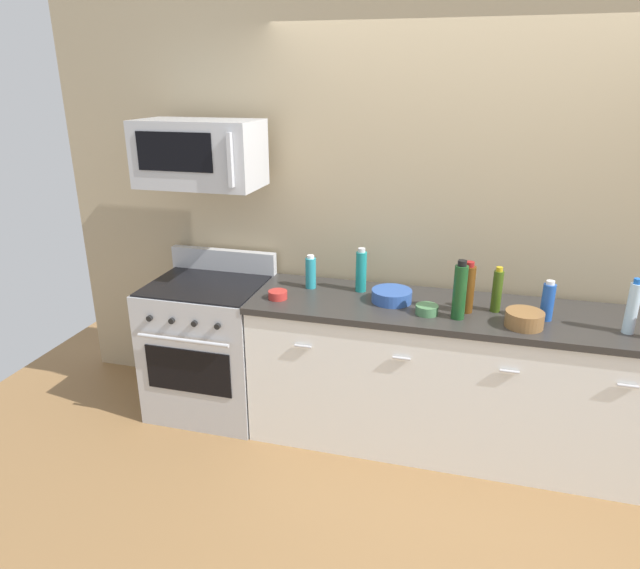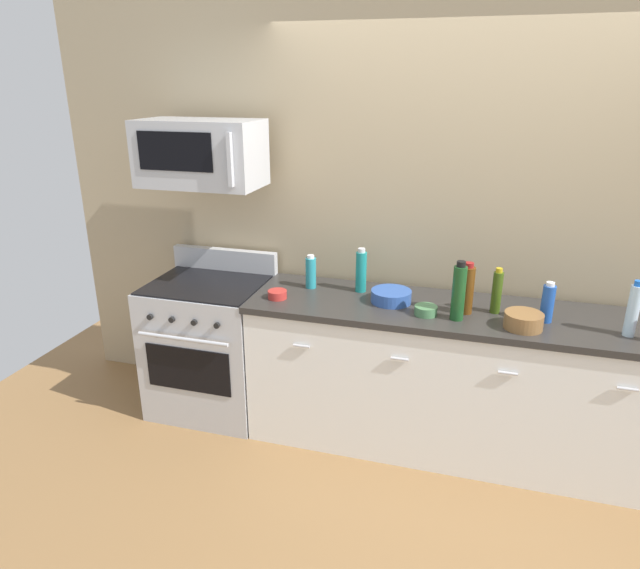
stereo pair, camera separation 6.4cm
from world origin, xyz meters
TOP-DOWN VIEW (x-y plane):
  - ground_plane at (0.00, 0.00)m, footprint 6.68×6.68m
  - back_wall at (0.00, 0.41)m, footprint 5.57×0.10m
  - counter_unit at (0.00, -0.00)m, footprint 2.48×0.66m
  - range_oven at (-1.62, 0.00)m, footprint 0.76×0.69m
  - microwave at (-1.62, 0.05)m, footprint 0.74×0.44m
  - bottle_wine_green at (-0.01, -0.14)m, footprint 0.07×0.07m
  - bottle_wine_amber at (0.03, -0.03)m, footprint 0.08×0.08m
  - bottle_olive_oil at (0.20, 0.02)m, footprint 0.06×0.06m
  - bottle_dish_soap at (-0.93, 0.12)m, footprint 0.07×0.07m
  - bottle_water_clear at (0.87, -0.10)m, footprint 0.06×0.06m
  - bottle_soda_blue at (0.47, -0.03)m, footprint 0.07×0.07m
  - bottle_sparkling_teal at (-0.61, 0.14)m, footprint 0.07×0.07m
  - bowl_green_glaze at (-0.18, -0.12)m, footprint 0.13×0.13m
  - bowl_blue_mixing at (-0.40, 0.01)m, footprint 0.24×0.24m
  - bowl_wooden_salad at (0.34, -0.16)m, footprint 0.20×0.20m
  - bowl_red_small at (-1.08, -0.12)m, footprint 0.12×0.12m

SIDE VIEW (x-z plane):
  - ground_plane at x=0.00m, z-range 0.00..0.00m
  - counter_unit at x=0.00m, z-range 0.00..0.92m
  - range_oven at x=-1.62m, z-range -0.07..1.00m
  - bowl_red_small at x=-1.08m, z-range 0.92..0.97m
  - bowl_green_glaze at x=-0.18m, z-range 0.92..0.97m
  - bowl_blue_mixing at x=-0.40m, z-range 0.92..1.00m
  - bowl_wooden_salad at x=0.34m, z-range 0.92..1.01m
  - bottle_dish_soap at x=-0.93m, z-range 0.91..1.13m
  - bottle_soda_blue at x=0.47m, z-range 0.91..1.14m
  - bottle_olive_oil at x=0.20m, z-range 0.91..1.18m
  - bottle_sparkling_teal at x=-0.61m, z-range 0.91..1.19m
  - bottle_wine_amber at x=0.03m, z-range 0.91..1.21m
  - bottle_water_clear at x=0.87m, z-range 0.91..1.21m
  - bottle_wine_green at x=-0.01m, z-range 0.91..1.25m
  - back_wall at x=0.00m, z-range 0.00..2.70m
  - microwave at x=-1.62m, z-range 1.55..1.95m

